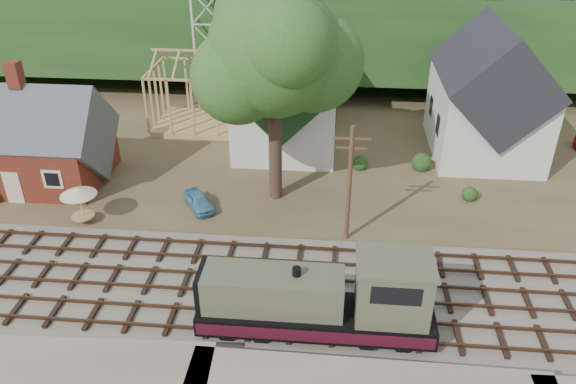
# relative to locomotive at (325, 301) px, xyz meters

# --- Properties ---
(ground) EXTENTS (140.00, 140.00, 0.00)m
(ground) POSITION_rel_locomotive_xyz_m (-5.88, 3.00, -2.07)
(ground) COLOR #384C1E
(ground) RESTS_ON ground
(railroad_bed) EXTENTS (64.00, 11.00, 0.16)m
(railroad_bed) POSITION_rel_locomotive_xyz_m (-5.88, 3.00, -1.99)
(railroad_bed) COLOR #726B5B
(railroad_bed) RESTS_ON ground
(village_flat) EXTENTS (64.00, 26.00, 0.30)m
(village_flat) POSITION_rel_locomotive_xyz_m (-5.88, 21.00, -1.92)
(village_flat) COLOR brown
(village_flat) RESTS_ON ground
(hillside) EXTENTS (70.00, 28.96, 12.74)m
(hillside) POSITION_rel_locomotive_xyz_m (-5.88, 45.00, -2.07)
(hillside) COLOR #1E3F19
(hillside) RESTS_ON ground
(ridge) EXTENTS (80.00, 20.00, 12.00)m
(ridge) POSITION_rel_locomotive_xyz_m (-5.88, 61.00, -2.07)
(ridge) COLOR black
(ridge) RESTS_ON ground
(depot) EXTENTS (10.80, 7.41, 9.00)m
(depot) POSITION_rel_locomotive_xyz_m (-21.88, 14.00, 1.14)
(depot) COLOR #571E14
(depot) RESTS_ON village_flat
(church) EXTENTS (8.40, 15.17, 13.00)m
(church) POSITION_rel_locomotive_xyz_m (-3.88, 22.68, 3.11)
(church) COLOR silver
(church) RESTS_ON village_flat
(farmhouse) EXTENTS (8.40, 10.80, 10.60)m
(farmhouse) POSITION_rel_locomotive_xyz_m (12.12, 22.00, 2.80)
(farmhouse) COLOR silver
(farmhouse) RESTS_ON village_flat
(timber_frame) EXTENTS (8.20, 6.20, 6.99)m
(timber_frame) POSITION_rel_locomotive_xyz_m (-11.88, 25.00, 1.20)
(timber_frame) COLOR tan
(timber_frame) RESTS_ON village_flat
(lattice_tower) EXTENTS (3.20, 3.20, 12.12)m
(lattice_tower) POSITION_rel_locomotive_xyz_m (-11.88, 31.00, 7.96)
(lattice_tower) COLOR silver
(lattice_tower) RESTS_ON village_flat
(big_tree) EXTENTS (10.90, 8.40, 14.70)m
(big_tree) POSITION_rel_locomotive_xyz_m (-3.71, 13.08, 8.15)
(big_tree) COLOR #38281E
(big_tree) RESTS_ON village_flat
(telegraph_pole_near) EXTENTS (2.20, 0.28, 8.00)m
(telegraph_pole_near) POSITION_rel_locomotive_xyz_m (1.12, 8.20, 2.18)
(telegraph_pole_near) COLOR #4C331E
(telegraph_pole_near) RESTS_ON ground
(locomotive) EXTENTS (11.59, 2.90, 4.65)m
(locomotive) POSITION_rel_locomotive_xyz_m (0.00, 0.00, 0.00)
(locomotive) COLOR black
(locomotive) RESTS_ON railroad_bed
(car_blue) EXTENTS (2.94, 3.47, 1.12)m
(car_blue) POSITION_rel_locomotive_xyz_m (-8.98, 10.91, -1.21)
(car_blue) COLOR #5898BD
(car_blue) RESTS_ON village_flat
(car_green) EXTENTS (3.67, 1.63, 1.17)m
(car_green) POSITION_rel_locomotive_xyz_m (-26.28, 17.14, -1.18)
(car_green) COLOR gray
(car_green) RESTS_ON village_flat
(patio_set) EXTENTS (2.33, 2.33, 2.60)m
(patio_set) POSITION_rel_locomotive_xyz_m (-16.17, 8.50, 0.44)
(patio_set) COLOR silver
(patio_set) RESTS_ON village_flat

